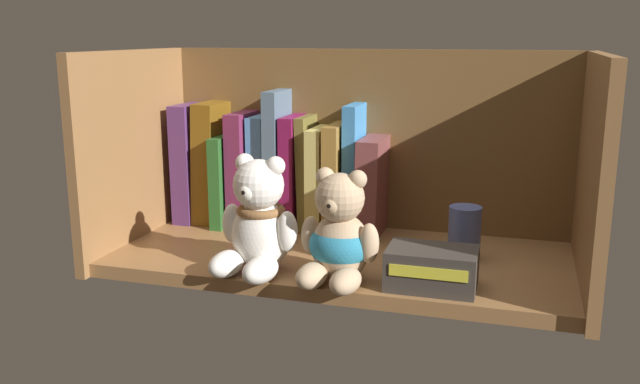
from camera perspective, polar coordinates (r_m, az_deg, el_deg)
The scene contains 20 objects.
shelf_board at distance 103.69cm, azimuth 1.80°, elevation -5.63°, with size 66.89×30.68×2.00cm, color olive.
shelf_back_panel at distance 115.15cm, azimuth 3.89°, elevation 3.89°, with size 69.29×1.20×31.80cm, color brown.
shelf_side_panel_left at distance 113.43cm, azimuth -15.14°, elevation 3.33°, with size 1.60×33.08×31.80cm, color olive.
shelf_side_panel_right at distance 97.15cm, azimuth 21.78°, elevation 1.24°, with size 1.60×33.08×31.80cm, color olive.
book_0 at distance 122.55cm, azimuth -10.51°, elevation 2.51°, with size 3.26×11.55×20.41cm, color #512B62.
book_1 at distance 120.83cm, azimuth -8.89°, elevation 2.52°, with size 3.58×10.47×20.80cm, color brown.
book_2 at distance 120.00cm, azimuth -7.44°, elevation 1.19°, with size 2.06×14.15×15.44cm, color #255B24.
book_3 at distance 118.49cm, azimuth -6.20°, elevation 2.03°, with size 2.85×11.78×19.34cm, color #6C2246.
book_4 at distance 117.34cm, azimuth -4.74°, elevation 1.81°, with size 2.77×9.02×18.78cm, color #5293CF.
book_5 at distance 115.90cm, azimuth -3.40°, elevation 2.80°, with size 2.30×10.73×23.15cm, color slate.
book_6 at distance 115.39cm, azimuth -2.10°, elevation 1.72°, with size 2.36×10.31×19.02cm, color maroon.
book_7 at distance 114.66cm, azimuth -0.96°, elevation 1.65°, with size 1.61×9.02×19.01cm, color brown.
book_8 at distance 114.12cm, azimuth 0.22°, elevation 1.16°, with size 2.49×12.53×17.32cm, color #CCBB64.
book_9 at distance 113.28cm, azimuth 1.62°, elevation 1.25°, with size 2.43×13.22×18.04cm, color olive.
book_10 at distance 112.31cm, azimuth 2.95°, elevation 1.97°, with size 2.10×9.77×21.22cm, color #3A85CA.
book_11 at distance 112.13cm, azimuth 4.55°, elevation 0.58°, with size 3.57×13.38×16.06cm, color brown.
teddy_bear_larger at distance 94.17cm, azimuth -5.20°, elevation -2.57°, with size 12.07×12.57×16.27cm.
teddy_bear_smaller at distance 90.20cm, azimuth 1.60°, elevation -3.86°, with size 11.25×11.94×15.22cm.
pillar_candle at distance 101.97cm, azimuth 11.97°, elevation -3.34°, with size 4.73×4.73×7.83cm, color #4C5B99.
small_product_box at distance 90.11cm, azimuth 9.32°, elevation -6.30°, with size 11.54×7.73×5.26cm.
Camera 1 is at (25.03, -94.93, 34.38)cm, focal length 38.33 mm.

